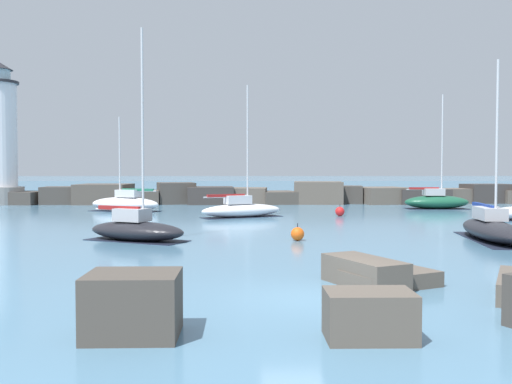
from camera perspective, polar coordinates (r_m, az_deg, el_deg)
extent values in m
plane|color=teal|center=(16.14, 5.03, -10.59)|extent=(600.00, 600.00, 0.00)
cube|color=teal|center=(120.19, -0.14, 0.55)|extent=(400.00, 116.00, 0.01)
cube|color=#423D38|center=(64.30, -22.42, -0.53)|extent=(5.13, 5.37, 1.30)
cube|color=#423D38|center=(62.69, -18.94, -0.32)|extent=(3.75, 3.96, 1.80)
cube|color=#4C443D|center=(61.90, -14.92, -0.18)|extent=(5.37, 5.69, 2.06)
cube|color=#4C443D|center=(60.44, -11.19, -0.51)|extent=(3.76, 4.66, 1.42)
cube|color=#423D38|center=(60.95, -8.01, -0.10)|extent=(4.65, 5.23, 2.20)
cube|color=#383330|center=(59.85, -4.55, -0.33)|extent=(4.96, 4.96, 1.78)
cube|color=brown|center=(60.13, -0.84, -0.37)|extent=(4.25, 4.82, 1.66)
cube|color=#4C443D|center=(60.13, 2.20, -0.55)|extent=(4.72, 5.67, 1.29)
cube|color=brown|center=(60.55, 6.22, -0.05)|extent=(5.43, 5.25, 2.31)
cube|color=#423D38|center=(61.39, 8.95, -0.25)|extent=(3.90, 3.71, 1.85)
cube|color=brown|center=(61.79, 12.49, -0.33)|extent=(5.64, 5.93, 1.71)
cube|color=#383330|center=(62.51, 16.11, -0.40)|extent=(5.33, 4.67, 1.56)
cube|color=brown|center=(64.71, 19.23, -0.35)|extent=(3.93, 4.15, 1.56)
cube|color=#383330|center=(66.19, 22.11, -0.13)|extent=(5.09, 3.87, 2.03)
cylinder|color=gray|center=(64.50, -24.26, -0.33)|extent=(4.82, 4.82, 1.80)
cube|color=brown|center=(18.17, 13.27, -8.41)|extent=(3.23, 2.74, 0.48)
cube|color=brown|center=(12.52, 11.26, -12.00)|extent=(1.85, 1.26, 1.03)
cube|color=#4C443D|center=(12.74, -12.20, -10.95)|extent=(1.99, 1.67, 1.37)
cube|color=brown|center=(17.99, 10.78, -7.88)|extent=(2.39, 3.21, 0.86)
ellipsoid|color=white|center=(50.35, -12.98, -1.19)|extent=(6.73, 4.17, 1.21)
cube|color=black|center=(50.39, -12.97, -1.86)|extent=(6.42, 4.02, 0.03)
cube|color=silver|center=(50.14, -12.68, -0.14)|extent=(2.20, 1.76, 0.64)
cylinder|color=silver|center=(50.53, -13.48, 3.43)|extent=(0.12, 0.12, 6.91)
cylinder|color=#BCBCC1|center=(49.64, -11.73, 0.11)|extent=(3.34, 1.26, 0.10)
cube|color=#1E664C|center=(49.64, -11.74, 0.22)|extent=(2.88, 1.18, 0.20)
ellipsoid|color=#195138|center=(54.41, 17.61, -0.98)|extent=(5.86, 2.46, 1.22)
cube|color=black|center=(54.45, 17.61, -1.61)|extent=(5.57, 2.41, 0.03)
cube|color=#B2B2B7|center=(54.29, 17.33, 0.00)|extent=(1.77, 1.33, 0.64)
cylinder|color=silver|center=(54.51, 18.12, 4.47)|extent=(0.12, 0.12, 9.14)
cylinder|color=#BCBCC1|center=(54.02, 16.45, 0.25)|extent=(3.20, 0.16, 0.10)
cube|color=maroon|center=(54.02, 16.45, 0.35)|extent=(2.72, 0.25, 0.20)
ellipsoid|color=white|center=(42.85, -1.44, -1.86)|extent=(6.59, 4.41, 1.01)
cube|color=black|center=(42.89, -1.44, -2.52)|extent=(6.28, 4.24, 0.03)
cube|color=silver|center=(42.67, -1.83, -0.77)|extent=(2.17, 1.73, 0.64)
cylinder|color=silver|center=(42.99, -0.86, 4.76)|extent=(0.12, 0.12, 8.91)
cylinder|color=#BCBCC1|center=(42.26, -3.02, -0.49)|extent=(3.24, 1.61, 0.10)
cube|color=maroon|center=(42.26, -3.02, -0.36)|extent=(2.80, 1.48, 0.20)
ellipsoid|color=black|center=(31.30, 22.51, -3.56)|extent=(2.98, 7.87, 1.01)
cube|color=black|center=(31.35, 22.49, -4.45)|extent=(2.90, 7.49, 0.03)
cube|color=#B2B2B7|center=(31.60, 22.33, -2.00)|extent=(1.41, 2.42, 0.64)
cylinder|color=silver|center=(30.63, 22.94, 4.74)|extent=(0.12, 0.12, 7.98)
cylinder|color=#BCBCC1|center=(32.69, 21.77, -1.45)|extent=(0.60, 4.21, 0.10)
cube|color=navy|center=(32.68, 21.77, -1.27)|extent=(0.62, 3.59, 0.20)
ellipsoid|color=black|center=(29.43, -11.85, -3.83)|extent=(5.84, 4.30, 0.97)
cube|color=black|center=(29.48, -11.84, -4.75)|extent=(5.57, 4.14, 0.03)
cube|color=#B2B2B7|center=(29.52, -12.28, -2.25)|extent=(1.98, 1.76, 0.64)
cylinder|color=silver|center=(29.10, -11.28, 6.55)|extent=(0.12, 0.12, 9.63)
cylinder|color=#BCBCC1|center=(30.01, -13.53, -1.74)|extent=(2.74, 1.42, 0.10)
cube|color=maroon|center=(30.00, -13.53, -1.55)|extent=(2.38, 1.31, 0.20)
sphere|color=#EA5914|center=(28.86, 4.18, -4.20)|extent=(0.68, 0.68, 0.68)
cylinder|color=black|center=(28.81, 4.18, -3.33)|extent=(0.04, 0.04, 0.20)
sphere|color=red|center=(44.38, 8.38, -1.94)|extent=(0.71, 0.71, 0.71)
cylinder|color=black|center=(44.35, 8.39, -1.35)|extent=(0.04, 0.04, 0.20)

